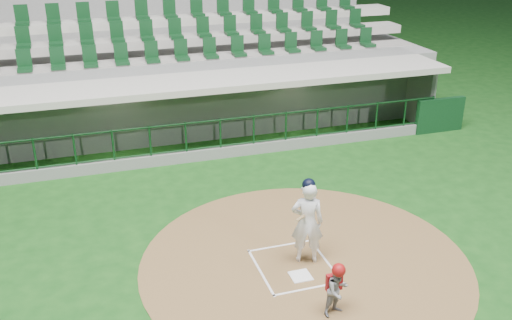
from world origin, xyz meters
The scene contains 8 objects.
ground centered at (0.00, 0.00, 0.00)m, with size 120.00×120.00×0.00m, color #124112.
dirt_circle centered at (0.30, -0.20, 0.01)m, with size 7.20×7.20×0.01m, color brown.
home_plate centered at (0.00, -0.70, 0.02)m, with size 0.43×0.43×0.02m, color white.
batter_box_chalk centered at (0.00, -0.30, 0.02)m, with size 1.55×1.80×0.01m.
dugout_structure centered at (0.04, 7.82, 0.96)m, with size 16.40×3.70×3.00m.
seating_deck centered at (0.00, 10.91, 1.42)m, with size 17.00×6.72×5.15m.
batter centered at (0.33, -0.17, 1.00)m, with size 0.94×0.97×1.98m.
catcher centered at (0.20, -2.00, 0.56)m, with size 0.58×0.51×1.10m.
Camera 1 is at (-3.93, -9.92, 7.01)m, focal length 40.00 mm.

